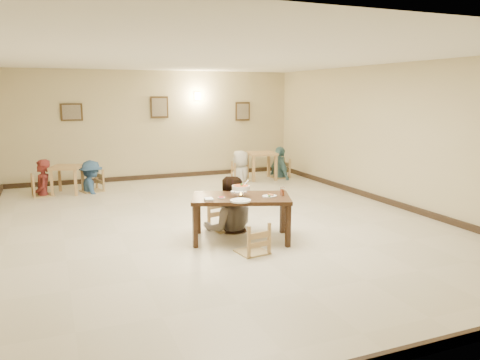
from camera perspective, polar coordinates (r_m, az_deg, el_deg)
name	(u,v)px	position (r m, az deg, el deg)	size (l,w,h in m)	color
floor	(216,222)	(8.79, -2.97, -5.20)	(10.00, 10.00, 0.00)	beige
ceiling	(214,57)	(8.48, -3.17, 14.71)	(10.00, 10.00, 0.00)	white
wall_back	(156,125)	(13.31, -10.20, 6.57)	(10.00, 10.00, 0.00)	beige
wall_front	(411,200)	(4.17, 20.15, -2.28)	(10.00, 10.00, 0.00)	beige
wall_right	(392,135)	(10.51, 18.09, 5.21)	(10.00, 10.00, 0.00)	beige
baseboard_back	(158,176)	(13.46, -9.98, 0.44)	(8.00, 0.06, 0.12)	#2E2016
baseboard_front	(398,355)	(4.71, 18.73, -19.55)	(8.00, 0.06, 0.12)	#2E2016
baseboard_right	(387,201)	(10.71, 17.53, -2.48)	(0.06, 10.00, 0.12)	#2E2016
picture_a	(72,112)	(12.97, -19.85, 7.79)	(0.55, 0.04, 0.45)	#382714
picture_b	(159,107)	(13.27, -9.81, 8.73)	(0.50, 0.04, 0.60)	#382714
picture_c	(243,111)	(14.03, 0.33, 8.36)	(0.45, 0.04, 0.55)	#382714
wall_sconce	(197,96)	(13.55, -5.24, 10.15)	(0.16, 0.05, 0.22)	#FFD88C
main_table	(241,201)	(7.60, 0.13, -2.59)	(1.78, 1.38, 0.74)	#382112
chair_far	(225,200)	(8.28, -1.83, -2.39)	(0.50, 0.50, 1.06)	tan
chair_near	(252,224)	(7.04, 1.50, -5.34)	(0.43, 0.43, 0.92)	tan
main_diner	(229,176)	(8.13, -1.32, 0.47)	(0.93, 0.73, 1.92)	gray
curry_warmer	(241,188)	(7.51, 0.10, -0.94)	(0.32, 0.28, 0.26)	silver
rice_plate_far	(239,191)	(7.89, -0.13, -1.39)	(0.29, 0.29, 0.07)	white
rice_plate_near	(240,200)	(7.22, 0.05, -2.51)	(0.32, 0.32, 0.07)	white
fried_plate	(269,196)	(7.55, 3.62, -1.93)	(0.24, 0.24, 0.05)	white
chili_dish	(221,198)	(7.43, -2.30, -2.16)	(0.11, 0.11, 0.02)	white
napkin_cutlery	(209,199)	(7.31, -3.81, -2.35)	(0.19, 0.27, 0.03)	white
drink_glass	(282,192)	(7.65, 5.18, -1.42)	(0.07, 0.07, 0.14)	white
bg_table_left	(67,171)	(11.93, -20.36, 0.99)	(0.86, 0.86, 0.67)	tan
bg_table_right	(261,157)	(13.07, 2.62, 2.78)	(0.85, 0.85, 0.76)	tan
bg_chair_ll	(42,175)	(11.87, -22.99, 0.54)	(0.46, 0.46, 0.99)	tan
bg_chair_lr	(91,171)	(11.99, -17.72, 1.05)	(0.48, 0.48, 1.02)	tan
bg_chair_rl	(241,163)	(12.90, 0.08, 2.07)	(0.46, 0.46, 0.97)	tan
bg_chair_rr	(280,160)	(13.40, 4.88, 2.47)	(0.48, 0.48, 1.02)	tan
bg_diner_a	(41,160)	(11.82, -23.12, 2.31)	(0.63, 0.41, 1.73)	maroon
bg_diner_b	(90,161)	(11.95, -17.79, 2.28)	(0.99, 0.57, 1.54)	#395D87
bg_diner_c	(241,151)	(12.85, 0.08, 3.62)	(0.81, 0.53, 1.67)	silver
bg_diner_d	(280,147)	(13.35, 4.90, 4.07)	(1.04, 0.43, 1.77)	slate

